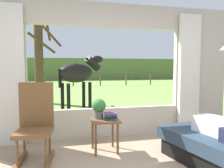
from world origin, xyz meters
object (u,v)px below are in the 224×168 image
at_px(recliner_sofa, 224,152).
at_px(horse, 78,73).
at_px(pasture_tree, 40,61).
at_px(side_table, 105,125).
at_px(book_stack, 111,116).
at_px(potted_plant, 99,107).
at_px(rocking_chair, 35,123).

relative_size(recliner_sofa, horse, 1.07).
bearing_deg(pasture_tree, side_table, -74.88).
relative_size(recliner_sofa, book_stack, 8.55).
distance_m(side_table, potted_plant, 0.29).
bearing_deg(rocking_chair, horse, 82.14).
distance_m(recliner_sofa, book_stack, 1.64).
relative_size(side_table, potted_plant, 1.63).
height_order(potted_plant, horse, horse).
bearing_deg(rocking_chair, side_table, 12.21).
height_order(horse, pasture_tree, pasture_tree).
height_order(rocking_chair, book_stack, rocking_chair).
distance_m(side_table, horse, 3.76).
distance_m(book_stack, pasture_tree, 5.64).
bearing_deg(horse, pasture_tree, -174.02).
bearing_deg(rocking_chair, recliner_sofa, -13.10).
xyz_separation_m(potted_plant, horse, (-0.04, 3.62, 0.45)).
distance_m(recliner_sofa, horse, 4.96).
height_order(rocking_chair, pasture_tree, pasture_tree).
relative_size(rocking_chair, horse, 0.65).
bearing_deg(potted_plant, book_stack, -36.48).
relative_size(recliner_sofa, potted_plant, 5.77).
xyz_separation_m(rocking_chair, book_stack, (1.11, 0.06, 0.03)).
relative_size(potted_plant, horse, 0.18).
xyz_separation_m(recliner_sofa, side_table, (-1.41, 0.94, 0.21)).
bearing_deg(book_stack, pasture_tree, 105.79).
bearing_deg(recliner_sofa, book_stack, 134.79).
height_order(book_stack, pasture_tree, pasture_tree).
bearing_deg(horse, side_table, -31.60).
height_order(recliner_sofa, side_table, side_table).
bearing_deg(recliner_sofa, pasture_tree, 102.93).
xyz_separation_m(recliner_sofa, horse, (-1.53, 4.63, 0.94)).
height_order(book_stack, horse, horse).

